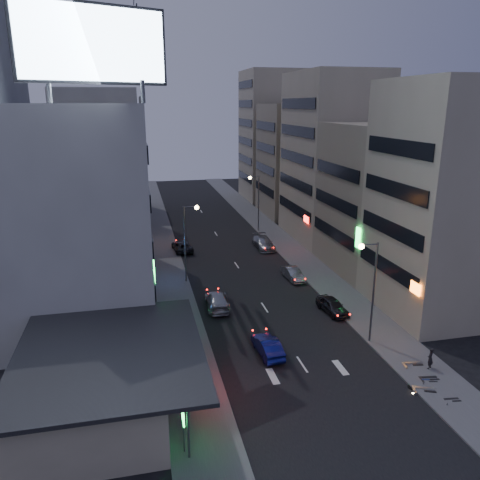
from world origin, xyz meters
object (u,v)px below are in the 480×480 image
object	(u,v)px
parked_car_right_far	(264,243)
road_car_silver	(217,301)
parked_car_right_near	(332,306)
parked_car_right_mid	(293,274)
scooter_silver_a	(436,380)
scooter_blue	(436,372)
scooter_black_a	(459,390)
road_car_blue	(268,346)
scooter_black_b	(437,369)
person	(430,358)
scooter_silver_b	(420,354)
parked_car_left	(182,246)

from	to	relation	value
parked_car_right_far	road_car_silver	world-z (taller)	parked_car_right_far
parked_car_right_near	parked_car_right_mid	distance (m)	8.65
scooter_silver_a	scooter_blue	world-z (taller)	scooter_silver_a
scooter_silver_a	scooter_blue	size ratio (longest dim) A/B	1.28
road_car_silver	scooter_black_a	xyz separation A→B (m)	(12.46, -16.94, -0.08)
parked_car_right_mid	parked_car_right_far	world-z (taller)	parked_car_right_far
road_car_blue	scooter_blue	xyz separation A→B (m)	(10.13, -5.79, -0.06)
scooter_blue	scooter_black_b	size ratio (longest dim) A/B	0.88
person	parked_car_right_mid	bearing A→B (deg)	-114.38
parked_car_right_far	scooter_black_a	distance (m)	33.89
scooter_silver_a	road_car_blue	bearing A→B (deg)	77.00
parked_car_right_mid	scooter_silver_b	xyz separation A→B (m)	(3.48, -17.92, 0.10)
parked_car_right_far	scooter_blue	size ratio (longest dim) A/B	3.22
parked_car_right_near	road_car_silver	bearing A→B (deg)	154.40
scooter_silver_a	scooter_black_a	bearing A→B (deg)	-122.21
parked_car_right_mid	parked_car_right_far	bearing A→B (deg)	85.59
parked_car_right_near	scooter_blue	distance (m)	11.75
parked_car_right_mid	road_car_blue	bearing A→B (deg)	-120.35
scooter_silver_a	scooter_silver_b	distance (m)	3.29
parked_car_left	scooter_black_a	bearing A→B (deg)	106.03
parked_car_right_mid	parked_car_right_far	xyz separation A→B (m)	(-0.05, 11.45, 0.11)
scooter_black_a	scooter_black_b	size ratio (longest dim) A/B	0.90
scooter_silver_a	scooter_silver_b	bearing A→B (deg)	5.81
parked_car_left	scooter_silver_b	bearing A→B (deg)	108.96
parked_car_left	scooter_black_a	distance (m)	37.43
parked_car_left	road_car_silver	xyz separation A→B (m)	(1.35, -17.85, 0.06)
parked_car_right_far	scooter_silver_b	world-z (taller)	parked_car_right_far
scooter_blue	scooter_silver_b	world-z (taller)	scooter_silver_b
road_car_silver	scooter_blue	world-z (taller)	road_car_silver
road_car_blue	person	distance (m)	11.44
parked_car_right_mid	scooter_silver_b	size ratio (longest dim) A/B	1.93
parked_car_right_far	person	world-z (taller)	person
road_car_blue	scooter_black_b	size ratio (longest dim) A/B	2.20
person	parked_car_right_near	bearing A→B (deg)	-109.66
parked_car_right_near	person	world-z (taller)	person
scooter_black_b	parked_car_right_near	bearing A→B (deg)	22.40
parked_car_left	parked_car_right_far	bearing A→B (deg)	168.49
scooter_blue	parked_car_right_far	bearing A→B (deg)	18.68
scooter_black_a	scooter_black_b	xyz separation A→B (m)	(0.14, 2.45, 0.06)
parked_car_right_far	scooter_silver_a	size ratio (longest dim) A/B	2.51
person	scooter_black_a	xyz separation A→B (m)	(-0.25, -3.41, -0.28)
road_car_blue	scooter_blue	size ratio (longest dim) A/B	2.52
road_car_blue	scooter_silver_a	size ratio (longest dim) A/B	1.96
parked_car_right_mid	parked_car_right_far	size ratio (longest dim) A/B	0.75
person	scooter_silver_a	xyz separation A→B (m)	(-1.09, -2.20, -0.15)
parked_car_right_mid	road_car_blue	xyz separation A→B (m)	(-6.88, -14.30, 0.03)
scooter_blue	scooter_silver_b	size ratio (longest dim) A/B	0.80
parked_car_right_far	scooter_silver_b	size ratio (longest dim) A/B	2.57
parked_car_right_mid	scooter_silver_b	world-z (taller)	scooter_silver_b
road_car_silver	scooter_silver_a	size ratio (longest dim) A/B	2.36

